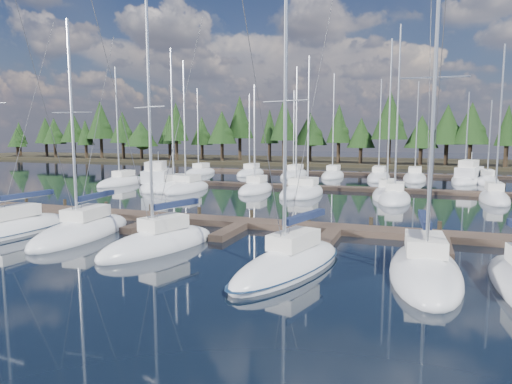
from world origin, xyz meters
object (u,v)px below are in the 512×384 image
at_px(front_sailboat_3, 159,243).
at_px(front_sailboat_5, 425,270).
at_px(front_sailboat_2, 83,231).
at_px(motor_yacht_right, 469,178).
at_px(front_sailboat_4, 289,264).
at_px(motor_yacht_left, 157,184).
at_px(main_dock, 243,225).
at_px(front_sailboat_1, 8,230).

relative_size(front_sailboat_3, front_sailboat_5, 0.90).
xyz_separation_m(front_sailboat_2, front_sailboat_5, (19.22, -1.54, 0.01)).
xyz_separation_m(front_sailboat_2, motor_yacht_right, (24.90, 41.89, 0.24)).
bearing_deg(front_sailboat_4, front_sailboat_3, 168.71).
xyz_separation_m(front_sailboat_5, motor_yacht_left, (-28.36, 24.57, 0.25)).
bearing_deg(main_dock, front_sailboat_2, -145.53).
bearing_deg(front_sailboat_4, front_sailboat_1, 175.37).
relative_size(front_sailboat_2, motor_yacht_left, 1.25).
bearing_deg(main_dock, front_sailboat_5, -32.67).
xyz_separation_m(motor_yacht_left, motor_yacht_right, (34.05, 18.86, -0.03)).
height_order(front_sailboat_4, motor_yacht_left, front_sailboat_4).
relative_size(front_sailboat_3, motor_yacht_left, 1.27).
bearing_deg(front_sailboat_2, front_sailboat_3, -10.70).
xyz_separation_m(main_dock, front_sailboat_1, (-12.74, -6.75, 0.08)).
height_order(main_dock, front_sailboat_2, front_sailboat_2).
xyz_separation_m(front_sailboat_2, front_sailboat_4, (13.54, -2.64, 0.01)).
relative_size(motor_yacht_left, motor_yacht_right, 1.06).
bearing_deg(front_sailboat_5, motor_yacht_right, 82.54).
distance_m(front_sailboat_1, motor_yacht_right, 52.21).
relative_size(front_sailboat_5, motor_yacht_left, 1.42).
xyz_separation_m(main_dock, front_sailboat_3, (-2.17, -6.70, 0.09)).
xyz_separation_m(front_sailboat_1, front_sailboat_2, (4.62, 1.17, -0.00)).
distance_m(main_dock, motor_yacht_right, 40.01).
bearing_deg(front_sailboat_5, front_sailboat_3, 178.22).
relative_size(front_sailboat_2, motor_yacht_right, 1.32).
xyz_separation_m(front_sailboat_3, motor_yacht_right, (18.95, 43.02, 0.22)).
bearing_deg(motor_yacht_right, front_sailboat_3, -113.78).
bearing_deg(motor_yacht_left, front_sailboat_1, -79.41).
bearing_deg(front_sailboat_3, main_dock, 72.05).
xyz_separation_m(front_sailboat_4, motor_yacht_right, (11.37, 44.53, 0.23)).
height_order(main_dock, motor_yacht_right, motor_yacht_right).
height_order(front_sailboat_4, front_sailboat_5, front_sailboat_5).
bearing_deg(front_sailboat_2, front_sailboat_5, -4.57).
distance_m(front_sailboat_3, front_sailboat_5, 13.27).
bearing_deg(motor_yacht_right, front_sailboat_2, -120.73).
bearing_deg(front_sailboat_4, motor_yacht_right, 75.68).
relative_size(front_sailboat_1, motor_yacht_left, 1.34).
bearing_deg(front_sailboat_4, motor_yacht_left, 131.45).
bearing_deg(front_sailboat_5, front_sailboat_4, -169.02).
xyz_separation_m(main_dock, front_sailboat_4, (5.41, -8.22, 0.09)).
distance_m(front_sailboat_2, motor_yacht_right, 48.74).
xyz_separation_m(front_sailboat_1, front_sailboat_5, (23.84, -0.37, 0.01)).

